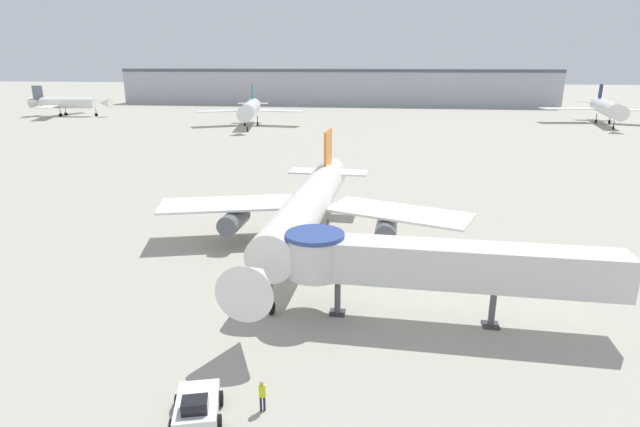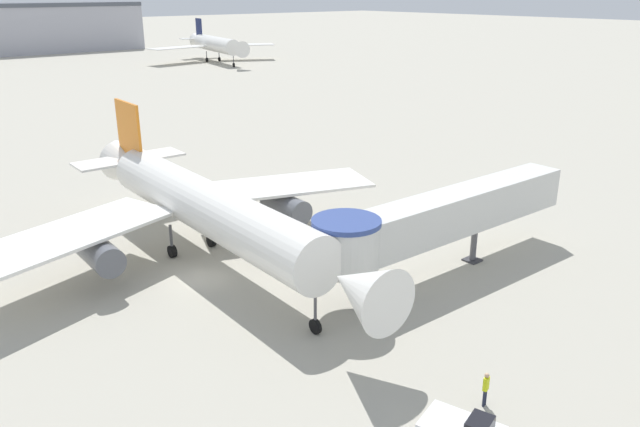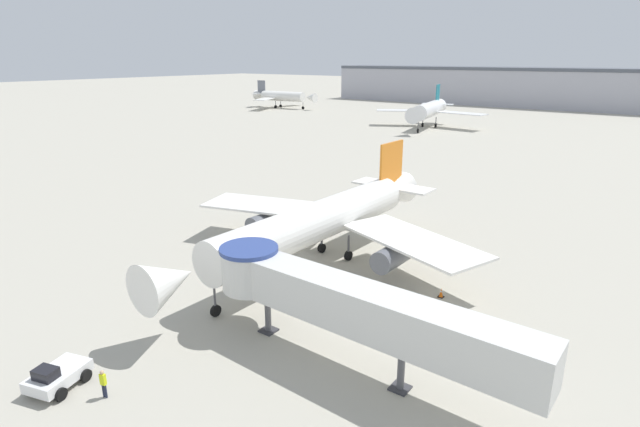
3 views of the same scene
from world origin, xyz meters
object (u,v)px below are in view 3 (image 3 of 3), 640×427
(pushback_tug_white, at_px, (57,376))
(traffic_cone_starboard_wing, at_px, (441,293))
(ground_crew_marshaller, at_px, (103,382))
(background_jet_teal_tail, at_px, (429,110))
(main_airplane, at_px, (320,221))
(background_jet_gray_tail, at_px, (282,96))
(jet_bridge, at_px, (338,301))

(pushback_tug_white, bearing_deg, traffic_cone_starboard_wing, 44.41)
(ground_crew_marshaller, bearing_deg, background_jet_teal_tail, -87.79)
(main_airplane, relative_size, pushback_tug_white, 8.94)
(pushback_tug_white, xyz_separation_m, traffic_cone_starboard_wing, (13.55, 24.15, -0.38))
(traffic_cone_starboard_wing, bearing_deg, background_jet_teal_tail, 115.08)
(background_jet_gray_tail, bearing_deg, main_airplane, -142.36)
(traffic_cone_starboard_wing, xyz_separation_m, ground_crew_marshaller, (-10.48, -23.05, 0.65))
(pushback_tug_white, relative_size, background_jet_teal_tail, 0.13)
(jet_bridge, height_order, traffic_cone_starboard_wing, jet_bridge)
(main_airplane, distance_m, background_jet_gray_tail, 149.54)
(main_airplane, xyz_separation_m, background_jet_gray_tail, (-99.45, 111.68, 0.21))
(main_airplane, bearing_deg, background_jet_gray_tail, 133.62)
(jet_bridge, xyz_separation_m, background_jet_gray_tail, (-109.66, 123.83, 0.05))
(main_airplane, distance_m, jet_bridge, 15.88)
(main_airplane, xyz_separation_m, traffic_cone_starboard_wing, (11.95, 0.17, -3.79))
(main_airplane, relative_size, background_jet_teal_tail, 1.12)
(main_airplane, height_order, traffic_cone_starboard_wing, main_airplane)
(main_airplane, distance_m, traffic_cone_starboard_wing, 12.53)
(jet_bridge, bearing_deg, background_jet_gray_tail, 133.12)
(background_jet_teal_tail, distance_m, background_jet_gray_tail, 70.65)
(jet_bridge, height_order, ground_crew_marshaller, jet_bridge)
(traffic_cone_starboard_wing, xyz_separation_m, background_jet_gray_tail, (-111.39, 111.50, 3.99))
(ground_crew_marshaller, height_order, background_jet_gray_tail, background_jet_gray_tail)
(main_airplane, height_order, ground_crew_marshaller, main_airplane)
(traffic_cone_starboard_wing, relative_size, ground_crew_marshaller, 0.44)
(jet_bridge, height_order, background_jet_gray_tail, background_jet_gray_tail)
(main_airplane, bearing_deg, pushback_tug_white, -91.90)
(main_airplane, height_order, jet_bridge, main_airplane)
(traffic_cone_starboard_wing, distance_m, background_jet_teal_tail, 102.31)
(pushback_tug_white, xyz_separation_m, background_jet_gray_tail, (-97.84, 135.65, 3.62))
(jet_bridge, relative_size, background_jet_gray_tail, 0.77)
(jet_bridge, relative_size, background_jet_teal_tail, 0.74)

